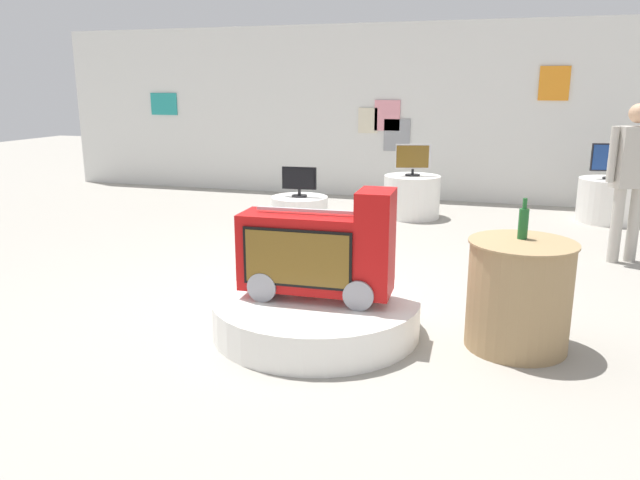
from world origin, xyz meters
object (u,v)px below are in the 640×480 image
side_table_round (519,294)px  novelty_firetruck_tv (319,254)px  display_pedestal_left_rear (300,222)px  tv_on_left_rear (299,180)px  tv_on_right_rear (613,159)px  display_pedestal_right_rear (608,200)px  tv_on_center_rear (413,159)px  main_display_pedestal (316,314)px  shopper_browsing_near_truck (632,172)px  display_pedestal_center_rear (412,196)px  bottle_on_side_table (523,223)px

side_table_round → novelty_firetruck_tv: bearing=-173.8°
display_pedestal_left_rear → tv_on_left_rear: size_ratio=1.63×
tv_on_right_rear → tv_on_left_rear: bearing=-144.8°
display_pedestal_right_rear → side_table_round: (-1.25, -4.81, 0.10)m
tv_on_left_rear → display_pedestal_right_rear: (3.67, 2.59, -0.49)m
tv_on_right_rear → side_table_round: (-1.25, -4.81, -0.47)m
tv_on_center_rear → tv_on_left_rear: bearing=-115.4°
display_pedestal_right_rear → main_display_pedestal: bearing=-118.8°
tv_on_center_rear → side_table_round: (1.42, -4.32, -0.44)m
novelty_firetruck_tv → shopper_browsing_near_truck: size_ratio=0.69×
display_pedestal_center_rear → side_table_round: side_table_round is taller
tv_on_left_rear → shopper_browsing_near_truck: shopper_browsing_near_truck is taller
display_pedestal_right_rear → side_table_round: 4.97m
shopper_browsing_near_truck → display_pedestal_left_rear: bearing=-172.9°
display_pedestal_center_rear → display_pedestal_right_rear: (2.67, 0.49, 0.00)m
display_pedestal_center_rear → tv_on_center_rear: size_ratio=1.65×
main_display_pedestal → side_table_round: side_table_round is taller
display_pedestal_left_rear → tv_on_left_rear: (-0.00, -0.00, 0.49)m
main_display_pedestal → tv_on_left_rear: tv_on_left_rear is taller
display_pedestal_center_rear → display_pedestal_right_rear: size_ratio=0.98×
display_pedestal_left_rear → shopper_browsing_near_truck: bearing=7.1°
bottle_on_side_table → shopper_browsing_near_truck: shopper_browsing_near_truck is taller
tv_on_right_rear → side_table_round: 4.99m
tv_on_left_rear → main_display_pedestal: bearing=-68.3°
display_pedestal_left_rear → display_pedestal_center_rear: (1.00, 2.09, 0.00)m
display_pedestal_left_rear → shopper_browsing_near_truck: size_ratio=0.39×
display_pedestal_center_rear → side_table_round: bearing=-71.8°
display_pedestal_left_rear → side_table_round: side_table_round is taller
display_pedestal_left_rear → tv_on_center_rear: bearing=64.5°
display_pedestal_left_rear → display_pedestal_right_rear: same height
tv_on_right_rear → side_table_round: tv_on_right_rear is taller
main_display_pedestal → shopper_browsing_near_truck: (2.59, 2.82, 0.84)m
display_pedestal_center_rear → tv_on_left_rear: bearing=-115.4°
tv_on_left_rear → display_pedestal_right_rear: size_ratio=0.49×
display_pedestal_right_rear → bottle_on_side_table: 4.93m
display_pedestal_right_rear → shopper_browsing_near_truck: bearing=-93.7°
display_pedestal_right_rear → shopper_browsing_near_truck: shopper_browsing_near_truck is taller
novelty_firetruck_tv → tv_on_left_rear: bearing=112.1°
side_table_round → bottle_on_side_table: (-0.01, 0.08, 0.51)m
tv_on_left_rear → tv_on_center_rear: size_ratio=0.82×
tv_on_center_rear → tv_on_right_rear: tv_on_right_rear is taller
main_display_pedestal → novelty_firetruck_tv: size_ratio=1.37×
side_table_round → display_pedestal_right_rear: bearing=75.4°
tv_on_right_rear → main_display_pedestal: bearing=-118.8°
novelty_firetruck_tv → bottle_on_side_table: novelty_firetruck_tv is taller
tv_on_right_rear → display_pedestal_right_rear: bearing=79.5°
tv_on_center_rear → display_pedestal_right_rear: bearing=10.5°
bottle_on_side_table → display_pedestal_center_rear: bearing=108.4°
main_display_pedestal → display_pedestal_center_rear: size_ratio=1.97×
display_pedestal_left_rear → display_pedestal_center_rear: 2.32m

